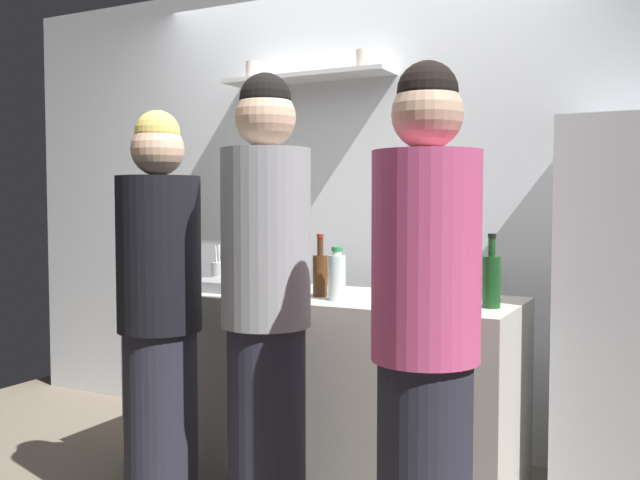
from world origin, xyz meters
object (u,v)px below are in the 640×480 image
utensil_holder (220,272)px  person_pink_top (425,345)px  person_blonde (160,320)px  wine_bottle_amber_glass (320,273)px  wine_bottle_green_glass (491,280)px  person_grey_hoodie (266,311)px  water_bottle_plastic (337,276)px  baking_pan (230,286)px  wine_bottle_pale_glass (447,280)px  wine_bottle_dark_glass (443,270)px

utensil_holder → person_pink_top: 1.74m
person_blonde → person_pink_top: (1.18, -0.15, 0.04)m
utensil_holder → person_blonde: size_ratio=0.12×
wine_bottle_amber_glass → person_pink_top: 1.04m
wine_bottle_green_glass → person_grey_hoodie: 0.91m
water_bottle_plastic → person_blonde: size_ratio=0.14×
baking_pan → wine_bottle_amber_glass: (0.47, 0.03, 0.08)m
wine_bottle_amber_glass → wine_bottle_pale_glass: bearing=-4.4°
wine_bottle_pale_glass → person_blonde: size_ratio=0.17×
person_grey_hoodie → baking_pan: bearing=-86.3°
wine_bottle_dark_glass → person_grey_hoodie: bearing=-115.4°
baking_pan → person_pink_top: person_pink_top is taller
water_bottle_plastic → person_blonde: bearing=-138.8°
wine_bottle_dark_glass → wine_bottle_green_glass: 0.45m
wine_bottle_green_glass → baking_pan: bearing=-178.5°
baking_pan → wine_bottle_pale_glass: bearing=-1.1°
wine_bottle_green_glass → wine_bottle_amber_glass: bearing=-179.6°
wine_bottle_amber_glass → wine_bottle_pale_glass: (0.60, -0.05, 0.01)m
wine_bottle_pale_glass → person_blonde: person_blonde is taller
water_bottle_plastic → person_grey_hoodie: person_grey_hoodie is taller
baking_pan → person_grey_hoodie: bearing=-44.9°
wine_bottle_dark_glass → wine_bottle_amber_glass: 0.57m
wine_bottle_amber_glass → person_blonde: size_ratio=0.17×
wine_bottle_amber_glass → person_grey_hoodie: (0.05, -0.54, -0.09)m
wine_bottle_pale_glass → utensil_holder: bearing=168.1°
person_pink_top → person_grey_hoodie: size_ratio=0.97×
wine_bottle_pale_glass → water_bottle_plastic: (-0.48, -0.03, -0.00)m
wine_bottle_pale_glass → person_grey_hoodie: size_ratio=0.16×
water_bottle_plastic → person_grey_hoodie: 0.48m
baking_pan → person_pink_top: (1.21, -0.70, -0.04)m
person_blonde → person_grey_hoodie: (0.49, 0.03, 0.07)m
wine_bottle_pale_glass → person_grey_hoodie: bearing=-138.1°
wine_bottle_dark_glass → person_grey_hoodie: 0.98m
person_grey_hoodie → wine_bottle_pale_glass: bearing=-179.6°
water_bottle_plastic → utensil_holder: bearing=159.5°
baking_pan → wine_bottle_dark_glass: bearing=21.2°
wine_bottle_green_glass → wine_bottle_amber_glass: wine_bottle_green_glass is taller
water_bottle_plastic → person_pink_top: (0.62, -0.64, -0.12)m
wine_bottle_pale_glass → person_blonde: (-1.04, -0.53, -0.17)m
wine_bottle_green_glass → water_bottle_plastic: 0.65m
person_blonde → wine_bottle_green_glass: bearing=139.5°
utensil_holder → wine_bottle_green_glass: wine_bottle_green_glass is taller
person_blonde → wine_bottle_amber_glass: bearing=166.4°
utensil_holder → wine_bottle_dark_glass: bearing=5.1°
utensil_holder → person_pink_top: bearing=-33.3°
utensil_holder → water_bottle_plastic: (0.83, -0.31, 0.05)m
wine_bottle_pale_glass → person_pink_top: person_pink_top is taller
wine_bottle_amber_glass → water_bottle_plastic: (0.12, -0.08, 0.00)m
baking_pan → wine_bottle_green_glass: bearing=1.5°
wine_bottle_dark_glass → water_bottle_plastic: size_ratio=1.32×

